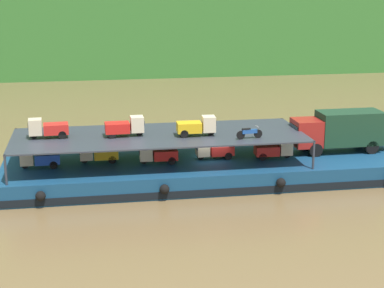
% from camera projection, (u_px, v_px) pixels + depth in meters
% --- Properties ---
extents(ground_plane, '(400.00, 400.00, 0.00)m').
position_uv_depth(ground_plane, '(211.00, 179.00, 46.42)').
color(ground_plane, brown).
extents(cargo_barge, '(29.92, 8.71, 1.50)m').
position_uv_depth(cargo_barge, '(211.00, 169.00, 46.20)').
color(cargo_barge, navy).
rests_on(cargo_barge, ground).
extents(covered_lorry, '(7.87, 2.34, 3.10)m').
position_uv_depth(covered_lorry, '(340.00, 130.00, 47.57)').
color(covered_lorry, maroon).
rests_on(covered_lorry, cargo_barge).
extents(cargo_rack, '(20.72, 7.38, 2.00)m').
position_uv_depth(cargo_rack, '(159.00, 135.00, 44.92)').
color(cargo_rack, '#2D333D').
rests_on(cargo_rack, cargo_barge).
extents(mini_truck_lower_stern, '(2.77, 1.25, 1.38)m').
position_uv_depth(mini_truck_lower_stern, '(39.00, 158.00, 43.81)').
color(mini_truck_lower_stern, '#1E47B7').
rests_on(mini_truck_lower_stern, cargo_barge).
extents(mini_truck_lower_aft, '(2.76, 1.24, 1.38)m').
position_uv_depth(mini_truck_lower_aft, '(98.00, 153.00, 45.06)').
color(mini_truck_lower_aft, gold).
rests_on(mini_truck_lower_aft, cargo_barge).
extents(mini_truck_lower_mid, '(2.76, 1.23, 1.38)m').
position_uv_depth(mini_truck_lower_mid, '(158.00, 154.00, 44.84)').
color(mini_truck_lower_mid, red).
rests_on(mini_truck_lower_mid, cargo_barge).
extents(mini_truck_lower_fore, '(2.78, 1.26, 1.38)m').
position_uv_depth(mini_truck_lower_fore, '(214.00, 149.00, 45.99)').
color(mini_truck_lower_fore, red).
rests_on(mini_truck_lower_fore, cargo_barge).
extents(mini_truck_lower_bow, '(2.79, 1.28, 1.38)m').
position_uv_depth(mini_truck_lower_bow, '(274.00, 149.00, 46.06)').
color(mini_truck_lower_bow, red).
rests_on(mini_truck_lower_bow, cargo_barge).
extents(mini_truck_upper_stern, '(2.79, 1.29, 1.38)m').
position_uv_depth(mini_truck_upper_stern, '(48.00, 128.00, 43.84)').
color(mini_truck_upper_stern, red).
rests_on(mini_truck_upper_stern, cargo_rack).
extents(mini_truck_upper_mid, '(2.76, 1.24, 1.38)m').
position_uv_depth(mini_truck_upper_mid, '(125.00, 126.00, 44.35)').
color(mini_truck_upper_mid, red).
rests_on(mini_truck_upper_mid, cargo_rack).
extents(mini_truck_upper_fore, '(2.77, 1.26, 1.38)m').
position_uv_depth(mini_truck_upper_fore, '(197.00, 126.00, 44.46)').
color(mini_truck_upper_fore, gold).
rests_on(mini_truck_upper_fore, cargo_rack).
extents(motorcycle_upper_port, '(1.90, 0.55, 0.87)m').
position_uv_depth(motorcycle_upper_port, '(249.00, 133.00, 43.66)').
color(motorcycle_upper_port, black).
rests_on(motorcycle_upper_port, cargo_rack).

